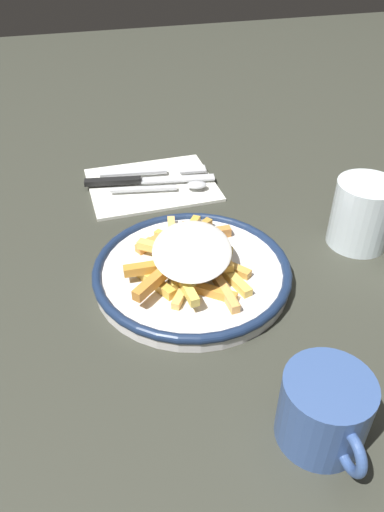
% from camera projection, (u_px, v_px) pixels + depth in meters
% --- Properties ---
extents(ground_plane, '(2.60, 2.60, 0.00)m').
position_uv_depth(ground_plane, '(192.00, 279.00, 0.61)').
color(ground_plane, '#33352B').
extents(plate, '(0.25, 0.25, 0.02)m').
position_uv_depth(plate, '(192.00, 272.00, 0.61)').
color(plate, silver).
rests_on(plate, ground_plane).
extents(fries_heap, '(0.20, 0.15, 0.04)m').
position_uv_depth(fries_heap, '(189.00, 255.00, 0.60)').
color(fries_heap, gold).
rests_on(fries_heap, plate).
extents(napkin, '(0.16, 0.20, 0.01)m').
position_uv_depth(napkin, '(150.00, 184.00, 0.80)').
color(napkin, white).
rests_on(napkin, ground_plane).
extents(fork, '(0.04, 0.18, 0.01)m').
position_uv_depth(fork, '(154.00, 172.00, 0.82)').
color(fork, silver).
rests_on(fork, napkin).
extents(knife, '(0.05, 0.21, 0.01)m').
position_uv_depth(knife, '(138.00, 180.00, 0.79)').
color(knife, black).
rests_on(knife, napkin).
extents(spoon, '(0.04, 0.15, 0.01)m').
position_uv_depth(spoon, '(176.00, 186.00, 0.77)').
color(spoon, silver).
rests_on(spoon, napkin).
extents(water_glass, '(0.08, 0.08, 0.09)m').
position_uv_depth(water_glass, '(362.00, 214.00, 0.65)').
color(water_glass, silver).
rests_on(water_glass, ground_plane).
extents(coffee_mug, '(0.10, 0.08, 0.07)m').
position_uv_depth(coffee_mug, '(325.00, 411.00, 0.42)').
color(coffee_mug, '#37538E').
rests_on(coffee_mug, ground_plane).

